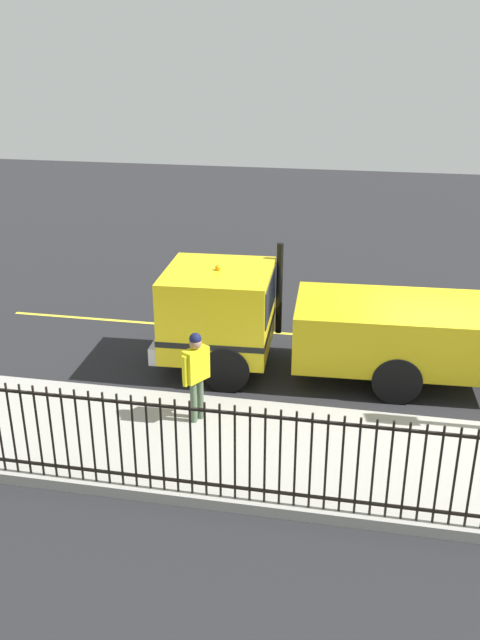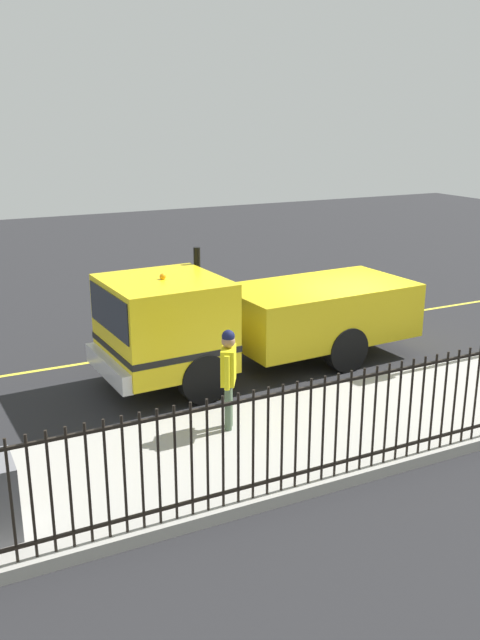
{
  "view_description": "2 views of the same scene",
  "coord_description": "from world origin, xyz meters",
  "px_view_note": "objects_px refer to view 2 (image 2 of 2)",
  "views": [
    {
      "loc": [
        12.69,
        -1.52,
        6.44
      ],
      "look_at": [
        0.53,
        -3.9,
        1.35
      ],
      "focal_mm": 37.72,
      "sensor_mm": 36.0,
      "label": 1
    },
    {
      "loc": [
        11.72,
        -8.68,
        5.11
      ],
      "look_at": [
        1.02,
        -3.34,
        1.51
      ],
      "focal_mm": 37.9,
      "sensor_mm": 36.0,
      "label": 2
    }
  ],
  "objects_px": {
    "worker_standing": "(228,369)",
    "utility_cabinet": "(1,496)",
    "work_truck": "(241,316)",
    "traffic_cone": "(261,322)"
  },
  "relations": [
    {
      "from": "worker_standing",
      "to": "utility_cabinet",
      "type": "xyz_separation_m",
      "value": [
        1.39,
        -3.76,
        -0.55
      ]
    },
    {
      "from": "traffic_cone",
      "to": "utility_cabinet",
      "type": "bearing_deg",
      "value": -48.68
    },
    {
      "from": "traffic_cone",
      "to": "work_truck",
      "type": "bearing_deg",
      "value": -37.72
    },
    {
      "from": "work_truck",
      "to": "utility_cabinet",
      "type": "xyz_separation_m",
      "value": [
        3.99,
        -5.27,
        -0.55
      ]
    },
    {
      "from": "traffic_cone",
      "to": "worker_standing",
      "type": "bearing_deg",
      "value": -33.69
    },
    {
      "from": "worker_standing",
      "to": "traffic_cone",
      "type": "distance_m",
      "value": 5.62
    },
    {
      "from": "work_truck",
      "to": "utility_cabinet",
      "type": "relative_size",
      "value": 7.18
    },
    {
      "from": "work_truck",
      "to": "worker_standing",
      "type": "distance_m",
      "value": 3.0
    },
    {
      "from": "utility_cabinet",
      "to": "traffic_cone",
      "type": "xyz_separation_m",
      "value": [
        -6.01,
        6.83,
        -0.34
      ]
    },
    {
      "from": "work_truck",
      "to": "worker_standing",
      "type": "relative_size",
      "value": 4.14
    }
  ]
}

